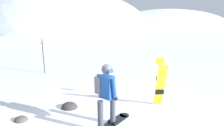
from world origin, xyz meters
TOP-DOWN VIEW (x-y plane):
  - ground_plane at (0.00, 0.00)m, footprint 300.00×300.00m
  - ridge_peak_main at (-9.68, 38.81)m, footprint 36.60×32.94m
  - ridge_peak_far at (15.84, 47.90)m, footprint 31.84×28.66m
  - snowboarder_main at (-0.33, -0.20)m, footprint 1.28×1.47m
  - spare_snowboard at (1.35, 0.93)m, footprint 0.28×0.51m
  - piste_marker_near at (-3.54, 4.70)m, footprint 0.20×0.20m
  - rock_dark at (-2.71, 0.16)m, footprint 0.37×0.31m
  - rock_mid at (-1.52, 0.91)m, footprint 0.52×0.44m

SIDE VIEW (x-z plane):
  - ground_plane at x=0.00m, z-range 0.00..0.00m
  - ridge_peak_main at x=-9.68m, z-range -8.40..8.40m
  - ridge_peak_far at x=15.84m, z-range -4.92..4.92m
  - rock_dark at x=-2.71m, z-range -0.13..0.13m
  - rock_mid at x=-1.52m, z-range -0.18..0.18m
  - spare_snowboard at x=1.35m, z-range 0.01..1.60m
  - snowboarder_main at x=-0.33m, z-range 0.06..1.78m
  - piste_marker_near at x=-3.54m, z-range 0.13..1.92m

